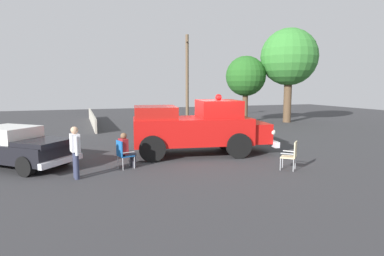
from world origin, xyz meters
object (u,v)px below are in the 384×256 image
oak_tree_right (246,76)px  utility_pole (187,77)px  vintage_fire_truck (197,127)px  parked_pickup (213,116)px  classic_hot_rod (15,147)px  spectator_standing (75,149)px  lawn_chair_by_car (292,154)px  lawn_chair_near_truck (123,152)px  oak_tree_left (289,58)px  spectator_seated (126,149)px

oak_tree_right → utility_pole: utility_pole is taller
vintage_fire_truck → parked_pickup: vintage_fire_truck is taller
classic_hot_rod → spectator_standing: 3.14m
lawn_chair_by_car → spectator_standing: size_ratio=0.61×
lawn_chair_near_truck → utility_pole: utility_pole is taller
lawn_chair_near_truck → oak_tree_left: oak_tree_left is taller
lawn_chair_near_truck → spectator_standing: size_ratio=0.61×
lawn_chair_near_truck → spectator_seated: spectator_seated is taller
spectator_standing → oak_tree_left: bearing=-54.6°
vintage_fire_truck → classic_hot_rod: vintage_fire_truck is taller
lawn_chair_near_truck → oak_tree_left: 18.57m
vintage_fire_truck → lawn_chair_by_car: vintage_fire_truck is taller
spectator_standing → oak_tree_right: size_ratio=0.32×
parked_pickup → oak_tree_right: (3.98, -4.51, 2.68)m
parked_pickup → lawn_chair_near_truck: bearing=139.0°
spectator_seated → utility_pole: bearing=-26.6°
lawn_chair_by_car → spectator_seated: spectator_seated is taller
lawn_chair_near_truck → spectator_standing: bearing=116.1°
classic_hot_rod → lawn_chair_by_car: 9.93m
utility_pole → spectator_standing: bearing=149.5°
vintage_fire_truck → oak_tree_right: 13.41m
lawn_chair_by_car → spectator_standing: spectator_standing is taller
parked_pickup → spectator_seated: parked_pickup is taller
classic_hot_rod → oak_tree_right: bearing=-55.6°
vintage_fire_truck → lawn_chair_near_truck: 3.67m
lawn_chair_by_car → spectator_seated: size_ratio=0.79×
spectator_seated → oak_tree_left: size_ratio=0.17×
spectator_standing → utility_pole: (14.80, -8.71, 2.69)m
parked_pickup → utility_pole: size_ratio=0.73×
classic_hot_rod → utility_pole: utility_pole is taller
utility_pole → parked_pickup: bearing=177.2°
oak_tree_right → parked_pickup: bearing=131.5°
lawn_chair_near_truck → lawn_chair_by_car: (-2.16, -5.55, 0.00)m
classic_hot_rod → oak_tree_right: oak_tree_right is taller
spectator_seated → lawn_chair_by_car: bearing=-112.1°
lawn_chair_by_car → oak_tree_left: 16.29m
parked_pickup → spectator_standing: parked_pickup is taller
vintage_fire_truck → spectator_standing: 5.37m
lawn_chair_near_truck → lawn_chair_by_car: bearing=-111.3°
parked_pickup → oak_tree_left: bearing=-70.1°
lawn_chair_by_car → vintage_fire_truck: bearing=31.9°
parked_pickup → oak_tree_right: size_ratio=0.97×
lawn_chair_by_car → oak_tree_left: size_ratio=0.14×
parked_pickup → oak_tree_right: 6.59m
spectator_seated → oak_tree_right: oak_tree_right is taller
lawn_chair_near_truck → vintage_fire_truck: bearing=-67.6°
lawn_chair_near_truck → oak_tree_right: bearing=-43.8°
lawn_chair_by_car → spectator_seated: (2.20, 5.43, 0.11)m
vintage_fire_truck → oak_tree_left: 15.05m
parked_pickup → oak_tree_left: oak_tree_left is taller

